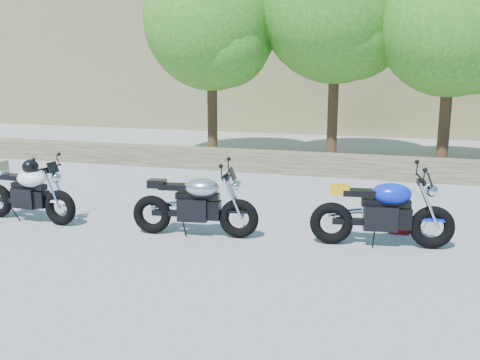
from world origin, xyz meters
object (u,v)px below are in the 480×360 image
object	(u,v)px
white_bike	(27,191)
backpack	(400,219)
silver_bike	(196,205)
blue_bike	(383,213)

from	to	relation	value
white_bike	backpack	size ratio (longest dim) A/B	4.37
silver_bike	blue_bike	bearing A→B (deg)	-0.65
silver_bike	blue_bike	size ratio (longest dim) A/B	0.97
white_bike	blue_bike	world-z (taller)	white_bike
silver_bike	blue_bike	distance (m)	2.73
silver_bike	white_bike	world-z (taller)	white_bike
blue_bike	backpack	bearing A→B (deg)	64.53
silver_bike	white_bike	xyz separation A→B (m)	(-2.95, -0.07, 0.04)
silver_bike	white_bike	distance (m)	2.95
white_bike	blue_bike	xyz separation A→B (m)	(5.67, 0.39, -0.02)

